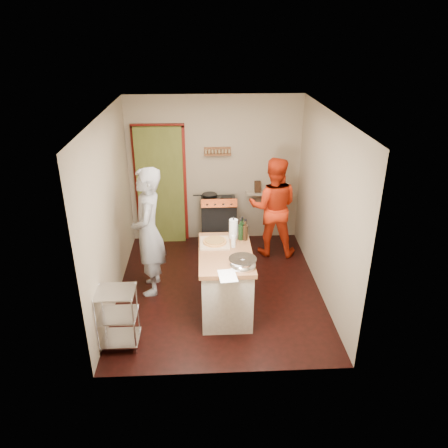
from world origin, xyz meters
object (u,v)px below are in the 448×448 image
at_px(island, 226,279).
at_px(person_stripe, 148,232).
at_px(person_red, 273,207).
at_px(wire_shelving, 117,316).
at_px(stove, 218,222).

height_order(island, person_stripe, person_stripe).
distance_m(person_stripe, person_red, 2.22).
bearing_deg(wire_shelving, person_red, 45.90).
xyz_separation_m(wire_shelving, person_stripe, (0.28, 1.24, 0.51)).
bearing_deg(wire_shelving, stove, 63.15).
distance_m(stove, island, 1.94).
relative_size(stove, person_red, 0.59).
bearing_deg(person_red, island, 71.04).
distance_m(wire_shelving, person_stripe, 1.37).
height_order(island, person_red, person_red).
distance_m(wire_shelving, island, 1.52).
relative_size(wire_shelving, person_stripe, 0.42).
xyz_separation_m(stove, person_stripe, (-1.05, -1.38, 0.50)).
height_order(stove, person_red, person_red).
xyz_separation_m(person_stripe, person_red, (1.95, 1.06, -0.10)).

